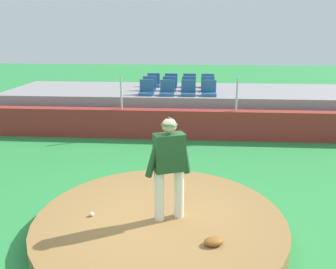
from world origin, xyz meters
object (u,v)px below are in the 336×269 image
object	(u,v)px
stadium_chair_1	(167,90)
stadium_chair_2	(188,91)
baseball	(92,214)
stadium_chair_0	(147,90)
stadium_chair_11	(208,83)
stadium_chair_7	(208,87)
pitcher	(169,161)
stadium_chair_4	(149,86)
stadium_chair_5	(169,86)
stadium_chair_9	(171,83)
stadium_chair_8	(153,82)
stadium_chair_6	(189,86)
fielding_glove	(214,241)
stadium_chair_10	(189,83)
stadium_chair_3	(209,91)

from	to	relation	value
stadium_chair_1	stadium_chair_2	world-z (taller)	same
baseball	stadium_chair_0	size ratio (longest dim) A/B	0.15
stadium_chair_11	stadium_chair_7	bearing A→B (deg)	88.43
pitcher	stadium_chair_1	world-z (taller)	pitcher
stadium_chair_2	stadium_chair_4	distance (m)	1.67
stadium_chair_5	stadium_chair_11	distance (m)	1.68
stadium_chair_1	stadium_chair_9	bearing A→B (deg)	-90.37
stadium_chair_1	stadium_chair_8	bearing A→B (deg)	-69.88
stadium_chair_6	stadium_chair_8	bearing A→B (deg)	-33.37
stadium_chair_11	fielding_glove	bearing A→B (deg)	88.79
stadium_chair_7	stadium_chair_9	bearing A→B (deg)	-32.18
stadium_chair_9	stadium_chair_10	xyz separation A→B (m)	(0.71, 0.00, 0.00)
stadium_chair_5	stadium_chair_11	xyz separation A→B (m)	(1.40, 0.93, 0.00)
stadium_chair_8	baseball	bearing A→B (deg)	89.08
stadium_chair_0	stadium_chair_5	bearing A→B (deg)	-129.73
stadium_chair_8	stadium_chair_6	bearing A→B (deg)	146.63
stadium_chair_1	stadium_chair_10	world-z (taller)	same
fielding_glove	stadium_chair_3	xyz separation A→B (m)	(0.17, 7.16, 1.04)
fielding_glove	stadium_chair_9	distance (m)	9.07
pitcher	stadium_chair_9	distance (m)	8.21
stadium_chair_3	stadium_chair_4	xyz separation A→B (m)	(-2.10, 0.85, 0.00)
stadium_chair_9	stadium_chair_7	bearing A→B (deg)	147.82
fielding_glove	stadium_chair_3	distance (m)	7.24
baseball	stadium_chair_6	size ratio (longest dim) A/B	0.15
stadium_chair_7	pitcher	bearing A→B (deg)	83.20
pitcher	stadium_chair_0	xyz separation A→B (m)	(-1.21, 6.42, 0.08)
stadium_chair_1	pitcher	bearing A→B (deg)	94.61
baseball	stadium_chair_2	world-z (taller)	stadium_chair_2
fielding_glove	stadium_chair_10	size ratio (longest dim) A/B	0.60
stadium_chair_1	stadium_chair_6	xyz separation A→B (m)	(0.70, 0.93, 0.00)
stadium_chair_4	stadium_chair_9	bearing A→B (deg)	-128.30
fielding_glove	stadium_chair_2	world-z (taller)	stadium_chair_2
stadium_chair_11	stadium_chair_1	bearing A→B (deg)	51.99
stadium_chair_7	stadium_chair_8	distance (m)	2.25
pitcher	fielding_glove	xyz separation A→B (m)	(0.71, -0.73, -0.97)
stadium_chair_3	stadium_chair_10	distance (m)	1.89
stadium_chair_3	stadium_chair_7	world-z (taller)	same
stadium_chair_0	stadium_chair_6	world-z (taller)	same
stadium_chair_6	stadium_chair_9	world-z (taller)	same
baseball	stadium_chair_7	distance (m)	7.76
stadium_chair_11	stadium_chair_8	bearing A→B (deg)	-0.62
stadium_chair_3	stadium_chair_4	bearing A→B (deg)	-22.04
stadium_chair_10	stadium_chair_11	xyz separation A→B (m)	(0.69, 0.01, 0.00)
stadium_chair_4	stadium_chair_11	size ratio (longest dim) A/B	1.00
stadium_chair_9	stadium_chair_0	bearing A→B (deg)	68.17
fielding_glove	stadium_chair_4	bearing A→B (deg)	87.13
stadium_chair_9	stadium_chair_11	size ratio (longest dim) A/B	1.00
baseball	fielding_glove	world-z (taller)	fielding_glove
stadium_chair_4	stadium_chair_6	world-z (taller)	same
baseball	stadium_chair_9	bearing A→B (deg)	84.35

